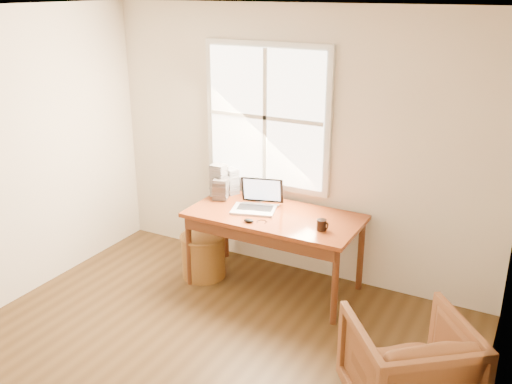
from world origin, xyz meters
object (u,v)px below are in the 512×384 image
at_px(desk, 275,216).
at_px(cd_stack_a, 231,181).
at_px(laptop, 254,195).
at_px(wicker_stool, 204,256).
at_px(coffee_mug, 322,225).
at_px(armchair, 408,366).

xyz_separation_m(desk, cd_stack_a, (-0.64, 0.29, 0.15)).
bearing_deg(laptop, wicker_stool, 177.32).
bearing_deg(desk, cd_stack_a, 155.27).
distance_m(laptop, cd_stack_a, 0.53).
relative_size(laptop, coffee_mug, 4.63).
bearing_deg(cd_stack_a, desk, -24.73).
bearing_deg(coffee_mug, laptop, 160.60).
bearing_deg(coffee_mug, cd_stack_a, 149.24).
distance_m(desk, cd_stack_a, 0.72).
xyz_separation_m(coffee_mug, cd_stack_a, (-1.16, 0.43, 0.08)).
distance_m(wicker_stool, coffee_mug, 1.36).
height_order(desk, armchair, desk).
xyz_separation_m(laptop, cd_stack_a, (-0.43, 0.31, -0.03)).
bearing_deg(laptop, armchair, -48.04).
bearing_deg(desk, armchair, -35.54).
distance_m(laptop, coffee_mug, 0.74).
height_order(laptop, coffee_mug, laptop).
bearing_deg(cd_stack_a, wicker_stool, -99.25).
relative_size(armchair, wicker_stool, 1.81).
relative_size(desk, armchair, 2.07).
bearing_deg(armchair, desk, -73.62).
xyz_separation_m(armchair, laptop, (-1.76, 1.09, 0.56)).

